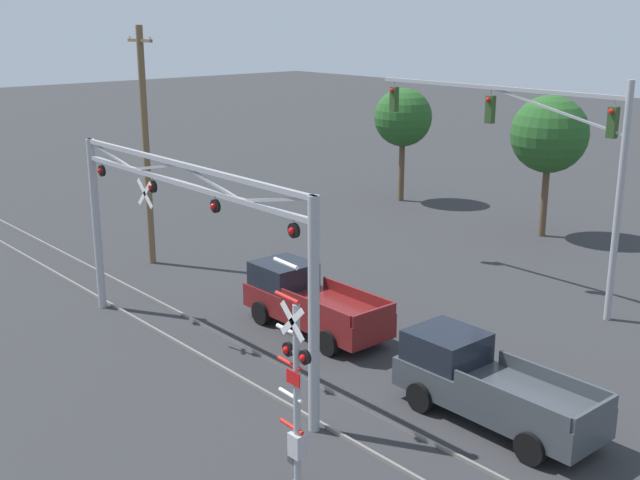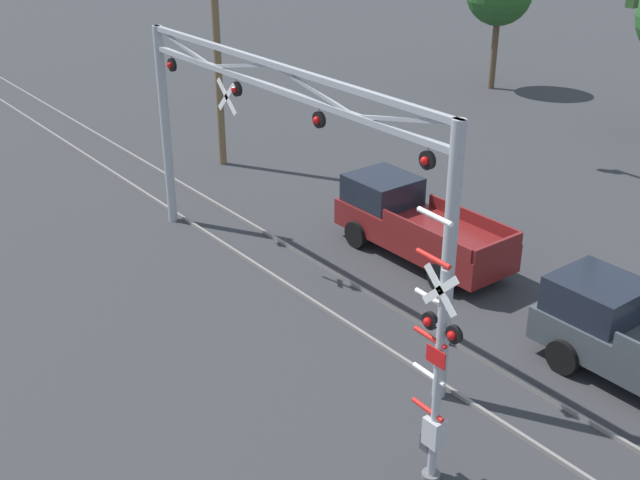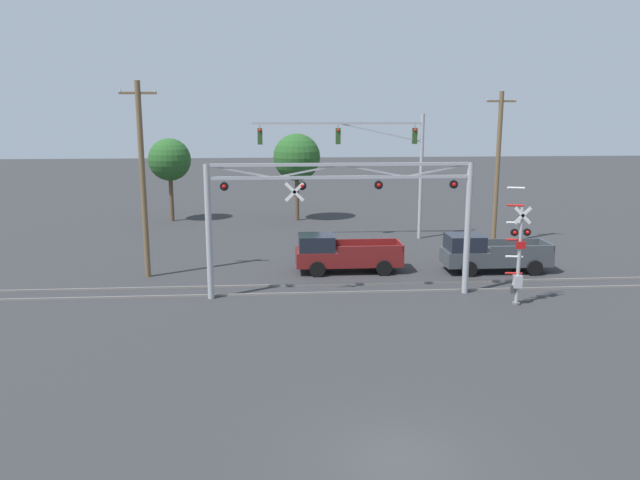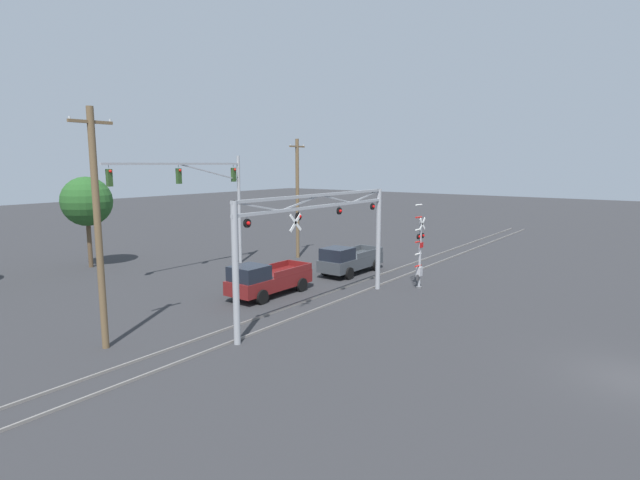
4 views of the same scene
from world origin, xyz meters
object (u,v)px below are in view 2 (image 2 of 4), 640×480
Objects in this scene: pickup_truck_lead at (414,224)px; utility_pole_left at (216,28)px; crossing_gantry at (276,145)px; crossing_signal_mast at (436,382)px.

pickup_truck_lead is 10.85m from utility_pole_left.
crossing_gantry is 2.31× the size of crossing_signal_mast.
crossing_gantry is 8.06m from crossing_signal_mast.
crossing_signal_mast is at bearing -41.88° from pickup_truck_lead.
crossing_gantry reaches higher than pickup_truck_lead.
crossing_gantry is 5.34m from pickup_truck_lead.
crossing_signal_mast is at bearing -14.43° from crossing_gantry.
utility_pole_left is (-9.47, 4.07, 0.98)m from crossing_gantry.
crossing_gantry reaches higher than crossing_signal_mast.
crossing_gantry is at bearing -23.27° from utility_pole_left.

